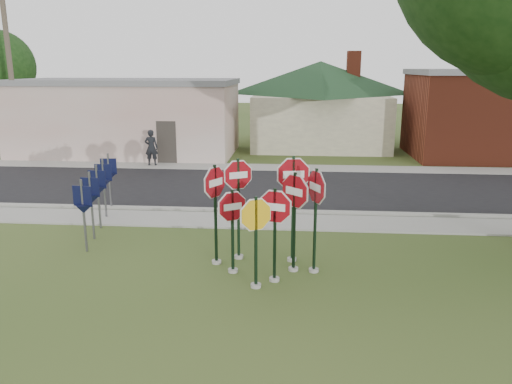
# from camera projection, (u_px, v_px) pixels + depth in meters

# --- Properties ---
(ground) EXTENTS (120.00, 120.00, 0.00)m
(ground) POSITION_uv_depth(u_px,v_px,m) (264.00, 300.00, 10.74)
(ground) COLOR #324A1B
(ground) RESTS_ON ground
(sidewalk_near) EXTENTS (60.00, 1.60, 0.06)m
(sidewalk_near) POSITION_uv_depth(u_px,v_px,m) (276.00, 222.00, 16.04)
(sidewalk_near) COLOR gray
(sidewalk_near) RESTS_ON ground
(road) EXTENTS (60.00, 7.00, 0.04)m
(road) POSITION_uv_depth(u_px,v_px,m) (280.00, 189.00, 20.40)
(road) COLOR black
(road) RESTS_ON ground
(sidewalk_far) EXTENTS (60.00, 1.60, 0.06)m
(sidewalk_far) POSITION_uv_depth(u_px,v_px,m) (283.00, 168.00, 24.55)
(sidewalk_far) COLOR gray
(sidewalk_far) RESTS_ON ground
(curb) EXTENTS (60.00, 0.20, 0.14)m
(curb) POSITION_uv_depth(u_px,v_px,m) (277.00, 212.00, 17.00)
(curb) COLOR gray
(curb) RESTS_ON ground
(stop_sign_center) EXTENTS (1.04, 0.31, 2.34)m
(stop_sign_center) POSITION_uv_depth(u_px,v_px,m) (275.00, 223.00, 11.34)
(stop_sign_center) COLOR gray
(stop_sign_center) RESTS_ON ground
(stop_sign_yellow) EXTENTS (0.91, 0.50, 2.23)m
(stop_sign_yellow) POSITION_uv_depth(u_px,v_px,m) (256.00, 231.00, 11.02)
(stop_sign_yellow) COLOR gray
(stop_sign_yellow) RESTS_ON ground
(stop_sign_left) EXTENTS (0.86, 0.56, 2.17)m
(stop_sign_left) POSITION_uv_depth(u_px,v_px,m) (232.00, 221.00, 11.87)
(stop_sign_left) COLOR gray
(stop_sign_left) RESTS_ON ground
(stop_sign_right) EXTENTS (0.85, 0.79, 2.59)m
(stop_sign_right) POSITION_uv_depth(u_px,v_px,m) (294.00, 207.00, 11.88)
(stop_sign_right) COLOR gray
(stop_sign_right) RESTS_ON ground
(stop_sign_back_right) EXTENTS (1.14, 0.24, 2.86)m
(stop_sign_back_right) POSITION_uv_depth(u_px,v_px,m) (293.00, 192.00, 12.44)
(stop_sign_back_right) COLOR gray
(stop_sign_back_right) RESTS_ON ground
(stop_sign_back_left) EXTENTS (0.93, 0.49, 2.75)m
(stop_sign_back_left) POSITION_uv_depth(u_px,v_px,m) (238.00, 195.00, 12.65)
(stop_sign_back_left) COLOR gray
(stop_sign_back_left) RESTS_ON ground
(stop_sign_far_right) EXTENTS (0.51, 1.00, 2.69)m
(stop_sign_far_right) POSITION_uv_depth(u_px,v_px,m) (316.00, 205.00, 11.79)
(stop_sign_far_right) COLOR gray
(stop_sign_far_right) RESTS_ON ground
(stop_sign_far_left) EXTENTS (0.55, 0.97, 2.67)m
(stop_sign_far_left) POSITION_uv_depth(u_px,v_px,m) (215.00, 200.00, 12.31)
(stop_sign_far_left) COLOR gray
(stop_sign_far_left) RESTS_ON ground
(route_sign_row) EXTENTS (1.43, 4.63, 2.00)m
(route_sign_row) POSITION_uv_depth(u_px,v_px,m) (98.00, 190.00, 15.22)
(route_sign_row) COLOR #59595E
(route_sign_row) RESTS_ON ground
(building_stucco) EXTENTS (12.20, 6.20, 4.20)m
(building_stucco) POSITION_uv_depth(u_px,v_px,m) (128.00, 116.00, 28.32)
(building_stucco) COLOR beige
(building_stucco) RESTS_ON ground
(building_house) EXTENTS (11.60, 11.60, 6.20)m
(building_house) POSITION_uv_depth(u_px,v_px,m) (320.00, 87.00, 30.95)
(building_house) COLOR beige
(building_house) RESTS_ON ground
(building_brick) EXTENTS (10.20, 6.20, 4.75)m
(building_brick) POSITION_uv_depth(u_px,v_px,m) (507.00, 113.00, 27.07)
(building_brick) COLOR maroon
(building_brick) RESTS_ON ground
(utility_pole_near) EXTENTS (2.20, 0.26, 9.50)m
(utility_pole_near) POSITION_uv_depth(u_px,v_px,m) (10.00, 65.00, 25.33)
(utility_pole_near) COLOR #4A3E31
(utility_pole_near) RESTS_ON ground
(pedestrian) EXTENTS (0.67, 0.46, 1.79)m
(pedestrian) POSITION_uv_depth(u_px,v_px,m) (151.00, 147.00, 24.88)
(pedestrian) COLOR black
(pedestrian) RESTS_ON sidewalk_far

